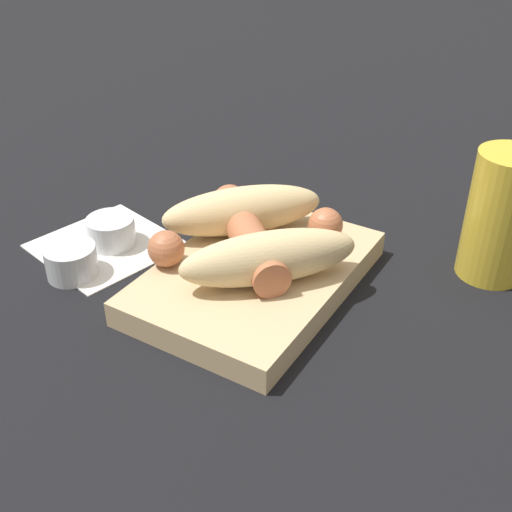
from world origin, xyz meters
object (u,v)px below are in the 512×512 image
food_tray (256,276)px  sausage (248,236)px  bread_roll (255,233)px  drink_glass (500,216)px  condiment_cup_near (112,233)px  condiment_cup_far (72,263)px

food_tray → sausage: 0.04m
bread_roll → sausage: (0.00, 0.01, -0.01)m
sausage → drink_glass: drink_glass is taller
food_tray → condiment_cup_near: condiment_cup_near is taller
sausage → bread_roll: bearing=-93.7°
food_tray → drink_glass: 0.23m
condiment_cup_far → drink_glass: bearing=-58.0°
food_tray → drink_glass: drink_glass is taller
condiment_cup_near → condiment_cup_far: (-0.06, -0.00, 0.00)m
condiment_cup_near → condiment_cup_far: size_ratio=1.00×
condiment_cup_near → drink_glass: 0.38m
bread_roll → sausage: size_ratio=1.40×
food_tray → drink_glass: (0.14, -0.18, 0.05)m
food_tray → drink_glass: size_ratio=1.87×
bread_roll → drink_glass: 0.22m
drink_glass → food_tray: bearing=127.6°
condiment_cup_far → drink_glass: drink_glass is taller
sausage → condiment_cup_far: (-0.09, 0.14, -0.03)m
condiment_cup_near → drink_glass: bearing=-66.4°
sausage → condiment_cup_near: sausage is taller
food_tray → bread_roll: bread_roll is taller
condiment_cup_near → drink_glass: drink_glass is taller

